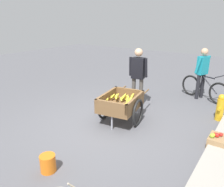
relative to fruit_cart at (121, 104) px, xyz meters
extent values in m
plane|color=#56565B|center=(0.33, -0.20, -0.44)|extent=(24.00, 24.00, 0.00)
cube|color=brown|center=(0.01, 0.00, -0.04)|extent=(1.21, 0.96, 0.10)
cube|color=brown|center=(0.53, 0.08, 0.13)|extent=(0.18, 0.80, 0.24)
cube|color=brown|center=(-0.50, -0.08, 0.13)|extent=(0.18, 0.80, 0.24)
cube|color=brown|center=(-0.04, 0.37, 0.13)|extent=(1.10, 0.22, 0.24)
cube|color=brown|center=(0.07, -0.37, 0.13)|extent=(1.10, 0.22, 0.24)
torus|color=black|center=(-0.05, 0.43, -0.12)|extent=(0.64, 0.16, 0.64)
torus|color=black|center=(0.08, -0.44, -0.12)|extent=(0.64, 0.16, 0.64)
cylinder|color=#9E9EA8|center=(0.01, 0.00, -0.12)|extent=(0.17, 0.88, 0.04)
cylinder|color=brown|center=(-0.85, 0.21, 0.11)|extent=(0.55, 0.12, 0.04)
cylinder|color=brown|center=(-0.75, -0.46, 0.11)|extent=(0.55, 0.12, 0.04)
cylinder|color=#9E9EA8|center=(0.48, 0.07, -0.26)|extent=(0.04, 0.04, 0.35)
ellipsoid|color=gold|center=(-0.12, -0.32, 0.10)|extent=(0.18, 0.05, 0.12)
ellipsoid|color=gold|center=(-0.11, -0.31, 0.11)|extent=(0.19, 0.06, 0.08)
ellipsoid|color=gold|center=(-0.09, -0.31, 0.12)|extent=(0.19, 0.08, 0.08)
ellipsoid|color=gold|center=(-0.08, -0.30, 0.13)|extent=(0.19, 0.09, 0.13)
ellipsoid|color=gold|center=(-0.19, -0.03, 0.14)|extent=(0.18, 0.08, 0.14)
ellipsoid|color=gold|center=(-0.17, -0.02, 0.15)|extent=(0.18, 0.06, 0.05)
ellipsoid|color=gold|center=(-0.15, -0.01, 0.16)|extent=(0.17, 0.08, 0.16)
ellipsoid|color=gold|center=(-0.17, -0.22, 0.10)|extent=(0.18, 0.08, 0.14)
ellipsoid|color=gold|center=(-0.15, -0.21, 0.11)|extent=(0.18, 0.12, 0.05)
ellipsoid|color=gold|center=(-0.13, -0.20, 0.12)|extent=(0.18, 0.05, 0.14)
ellipsoid|color=gold|center=(-0.03, -0.15, 0.15)|extent=(0.18, 0.05, 0.13)
ellipsoid|color=gold|center=(-0.02, -0.14, 0.16)|extent=(0.19, 0.11, 0.09)
ellipsoid|color=gold|center=(-0.01, -0.13, 0.17)|extent=(0.19, 0.11, 0.09)
ellipsoid|color=gold|center=(0.00, -0.13, 0.18)|extent=(0.18, 0.12, 0.13)
ellipsoid|color=gold|center=(0.30, -0.19, 0.15)|extent=(0.17, 0.13, 0.14)
ellipsoid|color=gold|center=(0.32, -0.18, 0.16)|extent=(0.18, 0.13, 0.05)
ellipsoid|color=gold|center=(0.34, -0.17, 0.17)|extent=(0.18, 0.06, 0.13)
ellipsoid|color=gold|center=(-0.30, 0.13, 0.14)|extent=(0.17, 0.07, 0.15)
ellipsoid|color=gold|center=(-0.29, 0.14, 0.15)|extent=(0.19, 0.06, 0.10)
ellipsoid|color=gold|center=(-0.28, 0.15, 0.16)|extent=(0.19, 0.10, 0.05)
ellipsoid|color=gold|center=(-0.27, 0.15, 0.17)|extent=(0.19, 0.09, 0.09)
ellipsoid|color=gold|center=(-0.26, 0.16, 0.18)|extent=(0.18, 0.08, 0.13)
ellipsoid|color=gold|center=(-0.14, 0.10, 0.11)|extent=(0.18, 0.07, 0.14)
ellipsoid|color=gold|center=(-0.13, 0.11, 0.12)|extent=(0.19, 0.06, 0.08)
ellipsoid|color=gold|center=(-0.11, 0.12, 0.13)|extent=(0.19, 0.06, 0.08)
ellipsoid|color=gold|center=(-0.10, 0.13, 0.14)|extent=(0.18, 0.10, 0.14)
ellipsoid|color=gold|center=(-0.18, -0.08, 0.07)|extent=(0.19, 0.09, 0.13)
ellipsoid|color=gold|center=(-0.17, -0.07, 0.08)|extent=(0.19, 0.06, 0.09)
ellipsoid|color=gold|center=(-0.16, -0.06, 0.09)|extent=(0.19, 0.06, 0.09)
ellipsoid|color=gold|center=(-0.14, -0.05, 0.10)|extent=(0.18, 0.08, 0.15)
ellipsoid|color=gold|center=(-0.11, 0.20, 0.13)|extent=(0.18, 0.05, 0.13)
ellipsoid|color=gold|center=(-0.10, 0.21, 0.14)|extent=(0.19, 0.09, 0.09)
ellipsoid|color=gold|center=(-0.08, 0.22, 0.15)|extent=(0.18, 0.13, 0.09)
ellipsoid|color=gold|center=(-0.07, 0.22, 0.16)|extent=(0.17, 0.08, 0.15)
ellipsoid|color=gold|center=(-0.24, -0.27, 0.08)|extent=(0.18, 0.05, 0.13)
ellipsoid|color=gold|center=(-0.23, -0.26, 0.09)|extent=(0.19, 0.11, 0.09)
ellipsoid|color=gold|center=(-0.22, -0.25, 0.10)|extent=(0.19, 0.11, 0.08)
ellipsoid|color=gold|center=(-0.20, -0.25, 0.11)|extent=(0.18, 0.05, 0.13)
ellipsoid|color=gold|center=(-0.32, -0.04, 0.06)|extent=(0.17, 0.08, 0.15)
ellipsoid|color=gold|center=(-0.31, -0.03, 0.07)|extent=(0.19, 0.11, 0.10)
ellipsoid|color=gold|center=(-0.30, -0.02, 0.08)|extent=(0.18, 0.14, 0.05)
ellipsoid|color=gold|center=(-0.29, -0.02, 0.09)|extent=(0.18, 0.12, 0.10)
ellipsoid|color=gold|center=(-0.27, -0.01, 0.10)|extent=(0.18, 0.05, 0.15)
ellipsoid|color=gold|center=(0.05, 0.24, 0.12)|extent=(0.17, 0.07, 0.16)
ellipsoid|color=gold|center=(0.08, 0.24, 0.13)|extent=(0.18, 0.12, 0.04)
ellipsoid|color=gold|center=(0.10, 0.25, 0.14)|extent=(0.18, 0.08, 0.14)
ellipsoid|color=gold|center=(0.29, 0.31, 0.15)|extent=(0.18, 0.09, 0.14)
ellipsoid|color=gold|center=(0.29, 0.32, 0.16)|extent=(0.18, 0.13, 0.11)
ellipsoid|color=gold|center=(0.31, 0.33, 0.17)|extent=(0.19, 0.08, 0.04)
ellipsoid|color=gold|center=(0.32, 0.33, 0.18)|extent=(0.19, 0.10, 0.11)
ellipsoid|color=gold|center=(0.32, 0.34, 0.19)|extent=(0.19, 0.08, 0.13)
ellipsoid|color=gold|center=(-0.39, 0.23, 0.07)|extent=(0.18, 0.08, 0.16)
ellipsoid|color=gold|center=(-0.37, 0.24, 0.08)|extent=(0.18, 0.11, 0.05)
ellipsoid|color=gold|center=(-0.35, 0.25, 0.09)|extent=(0.17, 0.06, 0.15)
cylinder|color=#4C4742|center=(-1.14, -0.06, -0.03)|extent=(0.11, 0.11, 0.81)
cylinder|color=#4C4742|center=(-1.11, -0.28, -0.03)|extent=(0.11, 0.11, 0.81)
cube|color=black|center=(-1.12, -0.17, 0.66)|extent=(0.25, 0.37, 0.57)
sphere|color=tan|center=(-1.12, -0.17, 1.09)|extent=(0.22, 0.22, 0.22)
cylinder|color=black|center=(-1.16, 0.04, 0.69)|extent=(0.08, 0.11, 0.52)
cylinder|color=black|center=(-1.09, -0.39, 0.69)|extent=(0.08, 0.09, 0.52)
torus|color=black|center=(-2.55, 1.72, -0.11)|extent=(0.31, 0.63, 0.66)
torus|color=black|center=(-2.93, 0.80, -0.11)|extent=(0.31, 0.63, 0.66)
cylinder|color=black|center=(-2.74, 1.26, 0.29)|extent=(0.26, 0.57, 0.04)
cylinder|color=black|center=(-2.79, 1.15, 0.12)|extent=(0.07, 0.11, 0.45)
cylinder|color=black|center=(-2.67, 1.43, 0.07)|extent=(0.24, 0.50, 0.43)
ellipsoid|color=black|center=(-2.79, 1.13, 0.38)|extent=(0.20, 0.08, 0.06)
cylinder|color=black|center=(-2.57, 1.68, 0.39)|extent=(0.44, 0.20, 0.03)
cylinder|color=black|center=(-2.90, 1.16, -0.05)|extent=(0.11, 0.11, 0.77)
cylinder|color=black|center=(-2.70, 1.08, -0.05)|extent=(0.11, 0.11, 0.77)
cube|color=teal|center=(-2.80, 1.12, 0.61)|extent=(0.39, 0.32, 0.55)
sphere|color=tan|center=(-2.80, 1.12, 1.01)|extent=(0.21, 0.21, 0.21)
cylinder|color=teal|center=(-3.00, 1.21, 0.63)|extent=(0.08, 0.14, 0.50)
cylinder|color=teal|center=(-2.60, 1.04, 0.63)|extent=(0.08, 0.17, 0.50)
cylinder|color=beige|center=(2.54, 0.85, -0.13)|extent=(0.11, 0.06, 0.12)
cylinder|color=gold|center=(-1.44, 1.95, -0.16)|extent=(0.18, 0.18, 0.55)
sphere|color=gold|center=(-1.44, 1.95, 0.15)|extent=(0.16, 0.16, 0.16)
cylinder|color=gold|center=(-1.33, 1.95, -0.11)|extent=(0.10, 0.07, 0.07)
cylinder|color=orange|center=(2.26, 0.04, -0.29)|extent=(0.26, 0.26, 0.29)
cube|color=#99754C|center=(-0.12, 2.17, -0.33)|extent=(0.44, 0.32, 0.22)
sphere|color=red|center=(-0.17, 2.21, -0.18)|extent=(0.07, 0.07, 0.07)
sphere|color=red|center=(-0.09, 2.15, -0.18)|extent=(0.09, 0.09, 0.09)
sphere|color=#99BF33|center=(-0.06, 2.09, -0.18)|extent=(0.07, 0.07, 0.07)
sphere|color=#99BF33|center=(-0.01, 2.08, -0.18)|extent=(0.09, 0.09, 0.09)
sphere|color=#B23319|center=(-0.12, 2.11, -0.18)|extent=(0.07, 0.07, 0.07)
camera|label=1|loc=(4.20, 2.66, 1.98)|focal=35.85mm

